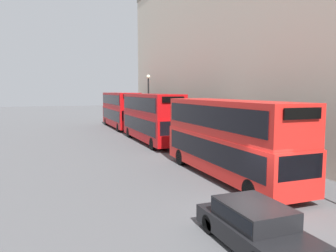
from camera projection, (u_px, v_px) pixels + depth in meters
The scene contains 7 objects.
ground_plane at pixel (258, 213), 12.68m from camera, with size 200.00×200.00×0.00m, color #515154.
bus_leading at pixel (228, 135), 17.59m from camera, with size 2.59×10.79×4.22m.
bus_second_in_queue at pixel (151, 116), 30.03m from camera, with size 2.59×11.00×4.46m.
bus_third_in_queue at pixel (120, 109), 41.93m from camera, with size 2.59×11.27×4.51m.
car_dark_sedan at pixel (255, 224), 9.88m from camera, with size 1.89×4.22×1.32m.
street_lamp at pixel (148, 97), 36.97m from camera, with size 0.44×0.44×6.55m.
pedestrian at pixel (205, 142), 24.96m from camera, with size 0.36×0.36×1.79m.
Camera 1 is at (-7.64, -10.20, 4.69)m, focal length 35.00 mm.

